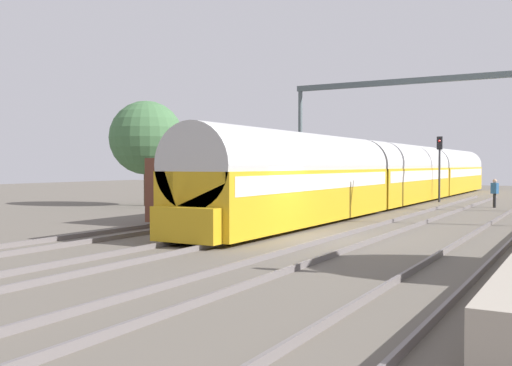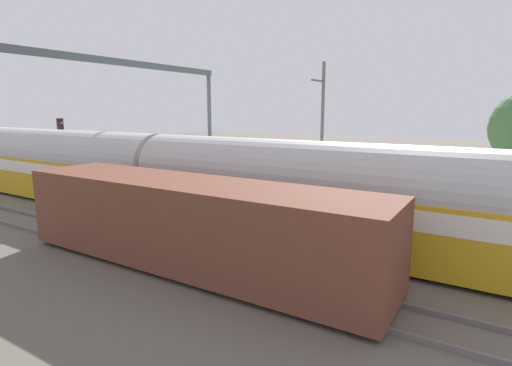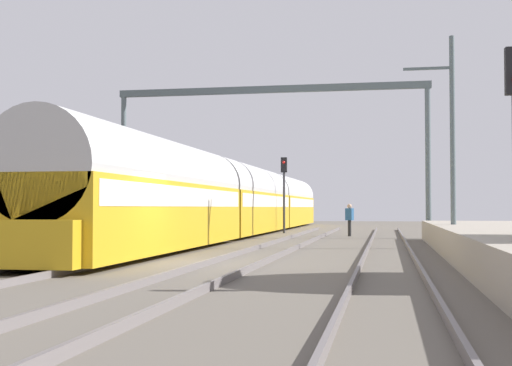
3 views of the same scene
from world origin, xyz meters
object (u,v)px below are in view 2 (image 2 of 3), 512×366
at_px(passenger_train, 58,164).
at_px(railway_signal_far, 62,143).
at_px(freight_car, 192,224).
at_px(catenary_gantry, 120,95).
at_px(person_crossing, 153,169).

bearing_deg(passenger_train, railway_signal_far, 51.95).
relative_size(passenger_train, railway_signal_far, 10.84).
bearing_deg(passenger_train, freight_car, -106.47).
xyz_separation_m(railway_signal_far, catenary_gantry, (0.08, -5.76, 2.96)).
relative_size(freight_car, railway_signal_far, 2.86).
bearing_deg(catenary_gantry, passenger_train, 121.15).
height_order(freight_car, person_crossing, freight_car).
distance_m(passenger_train, railway_signal_far, 3.26).
relative_size(passenger_train, freight_car, 3.78).
xyz_separation_m(freight_car, person_crossing, (10.01, 12.07, -0.44)).
height_order(person_crossing, catenary_gantry, catenary_gantry).
height_order(person_crossing, railway_signal_far, railway_signal_far).
bearing_deg(person_crossing, catenary_gantry, -126.47).
bearing_deg(freight_car, passenger_train, 73.53).
height_order(passenger_train, catenary_gantry, catenary_gantry).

